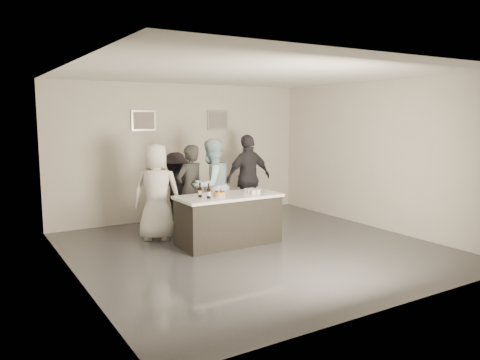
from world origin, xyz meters
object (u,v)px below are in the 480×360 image
(bar_counter, at_px, (229,219))
(beer_bottle_b, at_px, (209,191))
(person_guest_right, at_px, (248,178))
(person_main_blue, at_px, (212,186))
(person_main_black, at_px, (190,190))
(beer_bottle_a, at_px, (200,190))
(person_guest_back, at_px, (176,189))
(person_guest_left, at_px, (157,192))
(cake, at_px, (219,195))

(bar_counter, height_order, beer_bottle_b, beer_bottle_b)
(person_guest_right, bearing_deg, person_main_blue, 21.51)
(person_main_black, height_order, person_guest_right, person_guest_right)
(person_main_black, relative_size, person_main_blue, 0.94)
(beer_bottle_a, bearing_deg, person_main_blue, 51.44)
(beer_bottle_b, xyz_separation_m, person_guest_back, (0.25, 1.97, -0.26))
(person_guest_right, xyz_separation_m, person_guest_back, (-1.55, 0.40, -0.18))
(person_guest_back, bearing_deg, person_guest_left, 44.48)
(beer_bottle_a, bearing_deg, person_guest_left, 115.46)
(person_main_black, xyz_separation_m, person_guest_right, (1.62, 0.45, 0.07))
(cake, xyz_separation_m, person_main_black, (-0.06, 1.06, -0.06))
(person_guest_right, relative_size, person_guest_back, 1.23)
(person_main_blue, xyz_separation_m, person_guest_right, (1.19, 0.53, 0.02))
(cake, distance_m, beer_bottle_b, 0.27)
(cake, bearing_deg, person_guest_right, 44.13)
(beer_bottle_b, distance_m, person_main_black, 1.15)
(person_guest_right, bearing_deg, beer_bottle_a, 33.95)
(beer_bottle_a, height_order, person_guest_right, person_guest_right)
(person_guest_left, distance_m, person_guest_right, 2.35)
(beer_bottle_b, relative_size, person_guest_right, 0.14)
(bar_counter, distance_m, person_main_black, 1.11)
(cake, relative_size, person_guest_left, 0.12)
(person_main_blue, height_order, person_guest_left, person_main_blue)
(person_guest_right, bearing_deg, cake, 41.65)
(bar_counter, relative_size, beer_bottle_b, 7.15)
(person_guest_back, bearing_deg, bar_counter, 93.12)
(cake, height_order, person_guest_back, person_guest_back)
(beer_bottle_b, bearing_deg, person_main_black, 80.89)
(beer_bottle_b, bearing_deg, person_main_blue, 59.72)
(bar_counter, relative_size, person_main_blue, 1.00)
(person_guest_right, bearing_deg, person_guest_back, -16.80)
(bar_counter, height_order, cake, cake)
(person_guest_right, bearing_deg, person_guest_left, 8.72)
(bar_counter, xyz_separation_m, person_guest_left, (-0.98, 0.97, 0.45))
(cake, relative_size, person_guest_right, 0.11)
(cake, xyz_separation_m, person_main_blue, (0.37, 0.98, -0.01))
(person_guest_left, bearing_deg, cake, 156.84)
(cake, xyz_separation_m, person_guest_right, (1.56, 1.51, 0.01))
(person_main_black, bearing_deg, person_main_blue, 152.26)
(person_main_blue, bearing_deg, person_guest_right, -170.65)
(person_main_blue, bearing_deg, person_guest_back, -83.38)
(person_main_blue, xyz_separation_m, person_guest_back, (-0.36, 0.93, -0.16))
(person_guest_right, bearing_deg, person_main_black, 13.00)
(bar_counter, height_order, person_main_black, person_main_black)
(bar_counter, height_order, person_guest_back, person_guest_back)
(beer_bottle_a, xyz_separation_m, person_main_blue, (0.68, 0.85, -0.10))
(beer_bottle_a, xyz_separation_m, person_guest_left, (-0.44, 0.92, -0.13))
(beer_bottle_a, bearing_deg, person_main_black, 75.14)
(beer_bottle_b, distance_m, person_guest_back, 2.00)
(cake, bearing_deg, person_main_blue, 69.45)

